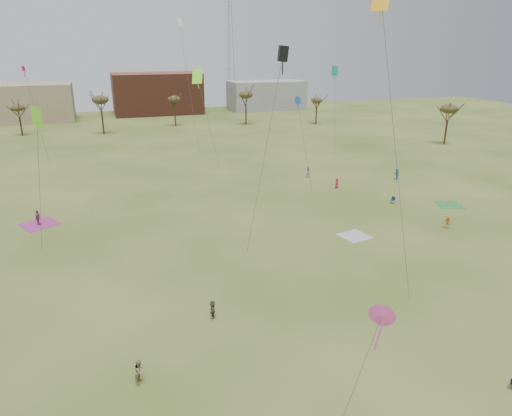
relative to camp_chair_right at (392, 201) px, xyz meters
name	(u,v)px	position (x,y,z in m)	size (l,w,h in m)	color
ground	(309,330)	(-22.76, -22.58, -0.26)	(260.00, 260.00, 0.00)	#37541A
spectator_fore_b	(140,371)	(-34.99, -24.12, 0.54)	(0.78, 0.61, 1.60)	#8D8459
spectator_fore_c	(213,309)	(-29.03, -18.59, 0.44)	(1.31, 0.42, 1.41)	#504539
flyer_mid_b	(447,222)	(0.62, -9.60, 0.53)	(1.03, 0.59, 1.59)	#C76025
spectator_mid_d	(38,218)	(-43.58, 6.72, 0.65)	(1.07, 0.44, 1.82)	#9C4182
spectator_mid_e	(308,172)	(-5.26, 15.00, 0.65)	(0.88, 0.69, 1.82)	silver
flyer_far_b	(337,183)	(-3.69, 8.54, 0.48)	(0.72, 0.47, 1.48)	#BE2041
flyer_far_c	(397,174)	(7.39, 9.65, 0.62)	(1.14, 0.65, 1.76)	navy
blanket_cream	(355,236)	(-10.50, -8.19, -0.26)	(2.95, 2.95, 0.03)	beige
blanket_plum	(40,224)	(-43.52, 6.92, -0.26)	(3.74, 3.74, 0.03)	#A2327B
blanket_olive	(449,205)	(6.67, -3.04, -0.26)	(3.03, 3.03, 0.03)	#30853B
camp_chair_right	(392,201)	(0.00, 0.00, 0.00)	(0.72, 0.70, 0.87)	#16213D
kites_aloft	(202,63)	(-23.22, 7.78, 17.52)	(66.50, 68.56, 23.29)	#C43E17
tree_line	(145,106)	(-25.60, 56.55, 6.83)	(117.44, 49.32, 8.91)	#3A2B1E
building_tan	(10,103)	(-57.76, 92.42, 4.74)	(32.00, 14.00, 10.00)	#937F60
building_brick	(157,93)	(-17.76, 97.42, 5.74)	(26.00, 16.00, 12.00)	brown
building_grey	(266,95)	(17.24, 95.42, 4.24)	(24.00, 12.00, 9.00)	gray
radio_tower	(230,47)	(7.24, 102.42, 18.95)	(1.51, 1.72, 41.00)	#9EA3A8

